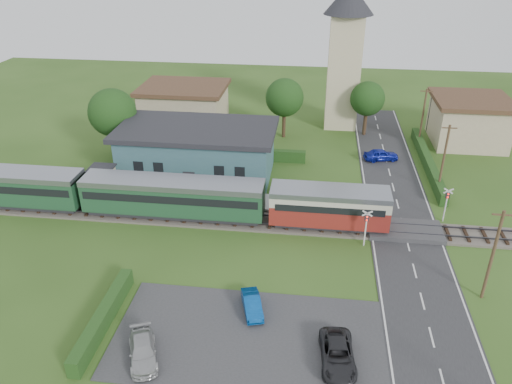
# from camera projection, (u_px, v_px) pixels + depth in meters

# --- Properties ---
(ground) EXTENTS (120.00, 120.00, 0.00)m
(ground) POSITION_uv_depth(u_px,v_px,m) (286.00, 237.00, 41.88)
(ground) COLOR #2D4C19
(railway_track) EXTENTS (76.00, 3.20, 0.49)m
(railway_track) POSITION_uv_depth(u_px,v_px,m) (288.00, 224.00, 43.58)
(railway_track) COLOR #4C443D
(railway_track) RESTS_ON ground
(road) EXTENTS (6.00, 70.00, 0.05)m
(road) POSITION_uv_depth(u_px,v_px,m) (408.00, 245.00, 40.75)
(road) COLOR #28282B
(road) RESTS_ON ground
(car_park) EXTENTS (17.00, 9.00, 0.08)m
(car_park) POSITION_uv_depth(u_px,v_px,m) (248.00, 338.00, 31.49)
(car_park) COLOR #333335
(car_park) RESTS_ON ground
(crossing_deck) EXTENTS (6.20, 3.40, 0.45)m
(crossing_deck) POSITION_uv_depth(u_px,v_px,m) (405.00, 230.00, 42.41)
(crossing_deck) COLOR #333335
(crossing_deck) RESTS_ON ground
(platform) EXTENTS (30.00, 3.00, 0.45)m
(platform) POSITION_uv_depth(u_px,v_px,m) (185.00, 198.00, 47.46)
(platform) COLOR gray
(platform) RESTS_ON ground
(equipment_hut) EXTENTS (2.30, 2.30, 2.55)m
(equipment_hut) POSITION_uv_depth(u_px,v_px,m) (103.00, 179.00, 47.64)
(equipment_hut) COLOR beige
(equipment_hut) RESTS_ON platform
(station_building) EXTENTS (16.00, 9.00, 5.30)m
(station_building) POSITION_uv_depth(u_px,v_px,m) (198.00, 151.00, 51.40)
(station_building) COLOR #355B68
(station_building) RESTS_ON ground
(train) EXTENTS (43.20, 2.90, 3.40)m
(train) POSITION_uv_depth(u_px,v_px,m) (138.00, 194.00, 44.11)
(train) COLOR #232328
(train) RESTS_ON ground
(church_tower) EXTENTS (6.00, 6.00, 17.60)m
(church_tower) POSITION_uv_depth(u_px,v_px,m) (346.00, 47.00, 61.16)
(church_tower) COLOR beige
(church_tower) RESTS_ON ground
(house_west) EXTENTS (10.80, 8.80, 5.50)m
(house_west) POSITION_uv_depth(u_px,v_px,m) (185.00, 106.00, 64.21)
(house_west) COLOR tan
(house_west) RESTS_ON ground
(house_east) EXTENTS (8.80, 8.80, 5.50)m
(house_east) POSITION_uv_depth(u_px,v_px,m) (469.00, 120.00, 59.42)
(house_east) COLOR tan
(house_east) RESTS_ON ground
(hedge_carpark) EXTENTS (0.80, 9.00, 1.20)m
(hedge_carpark) POSITION_uv_depth(u_px,v_px,m) (103.00, 318.00, 32.29)
(hedge_carpark) COLOR #193814
(hedge_carpark) RESTS_ON ground
(hedge_roadside) EXTENTS (0.80, 18.00, 1.20)m
(hedge_roadside) POSITION_uv_depth(u_px,v_px,m) (428.00, 162.00, 54.06)
(hedge_roadside) COLOR #193814
(hedge_roadside) RESTS_ON ground
(hedge_station) EXTENTS (22.00, 0.80, 1.30)m
(hedge_station) POSITION_uv_depth(u_px,v_px,m) (208.00, 152.00, 56.31)
(hedge_station) COLOR #193814
(hedge_station) RESTS_ON ground
(tree_a) EXTENTS (5.20, 5.20, 8.00)m
(tree_a) POSITION_uv_depth(u_px,v_px,m) (112.00, 113.00, 53.91)
(tree_a) COLOR #332316
(tree_a) RESTS_ON ground
(tree_b) EXTENTS (4.60, 4.60, 7.34)m
(tree_b) POSITION_uv_depth(u_px,v_px,m) (285.00, 98.00, 59.97)
(tree_b) COLOR #332316
(tree_b) RESTS_ON ground
(tree_c) EXTENTS (4.20, 4.20, 6.78)m
(tree_c) POSITION_uv_depth(u_px,v_px,m) (367.00, 99.00, 60.78)
(tree_c) COLOR #332316
(tree_c) RESTS_ON ground
(utility_pole_b) EXTENTS (1.40, 0.22, 7.00)m
(utility_pole_b) POSITION_uv_depth(u_px,v_px,m) (493.00, 255.00, 33.33)
(utility_pole_b) COLOR #473321
(utility_pole_b) RESTS_ON ground
(utility_pole_c) EXTENTS (1.40, 0.22, 7.00)m
(utility_pole_c) POSITION_uv_depth(u_px,v_px,m) (444.00, 159.00, 47.39)
(utility_pole_c) COLOR #473321
(utility_pole_c) RESTS_ON ground
(utility_pole_d) EXTENTS (1.40, 0.22, 7.00)m
(utility_pole_d) POSITION_uv_depth(u_px,v_px,m) (423.00, 117.00, 57.93)
(utility_pole_d) COLOR #473321
(utility_pole_d) RESTS_ON ground
(crossing_signal_near) EXTENTS (0.84, 0.28, 3.28)m
(crossing_signal_near) POSITION_uv_depth(u_px,v_px,m) (366.00, 223.00, 39.81)
(crossing_signal_near) COLOR silver
(crossing_signal_near) RESTS_ON ground
(crossing_signal_far) EXTENTS (0.84, 0.28, 3.28)m
(crossing_signal_far) POSITION_uv_depth(u_px,v_px,m) (447.00, 200.00, 43.22)
(crossing_signal_far) COLOR silver
(crossing_signal_far) RESTS_ON ground
(streetlamp_west) EXTENTS (0.30, 0.30, 5.15)m
(streetlamp_west) POSITION_uv_depth(u_px,v_px,m) (118.00, 115.00, 60.49)
(streetlamp_west) COLOR #3F3F47
(streetlamp_west) RESTS_ON ground
(streetlamp_east) EXTENTS (0.30, 0.30, 5.15)m
(streetlamp_east) POSITION_uv_depth(u_px,v_px,m) (430.00, 109.00, 62.39)
(streetlamp_east) COLOR #3F3F47
(streetlamp_east) RESTS_ON ground
(car_on_road) EXTENTS (4.03, 2.34, 1.29)m
(car_on_road) POSITION_uv_depth(u_px,v_px,m) (381.00, 155.00, 55.53)
(car_on_road) COLOR #121E9F
(car_on_road) RESTS_ON road
(car_park_blue) EXTENTS (1.99, 3.40, 1.06)m
(car_park_blue) POSITION_uv_depth(u_px,v_px,m) (252.00, 304.00, 33.43)
(car_park_blue) COLOR #08418C
(car_park_blue) RESTS_ON car_park
(car_park_silver) EXTENTS (2.91, 4.18, 1.12)m
(car_park_silver) POSITION_uv_depth(u_px,v_px,m) (143.00, 351.00, 29.68)
(car_park_silver) COLOR #ABABAD
(car_park_silver) RESTS_ON car_park
(car_park_dark) EXTENTS (2.31, 4.43, 1.19)m
(car_park_dark) POSITION_uv_depth(u_px,v_px,m) (338.00, 355.00, 29.39)
(car_park_dark) COLOR #242427
(car_park_dark) RESTS_ON car_park
(pedestrian_near) EXTENTS (0.69, 0.50, 1.75)m
(pedestrian_near) POSITION_uv_depth(u_px,v_px,m) (239.00, 195.00, 45.80)
(pedestrian_near) COLOR gray
(pedestrian_near) RESTS_ON platform
(pedestrian_far) EXTENTS (1.03, 1.14, 1.91)m
(pedestrian_far) POSITION_uv_depth(u_px,v_px,m) (132.00, 186.00, 47.09)
(pedestrian_far) COLOR gray
(pedestrian_far) RESTS_ON platform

